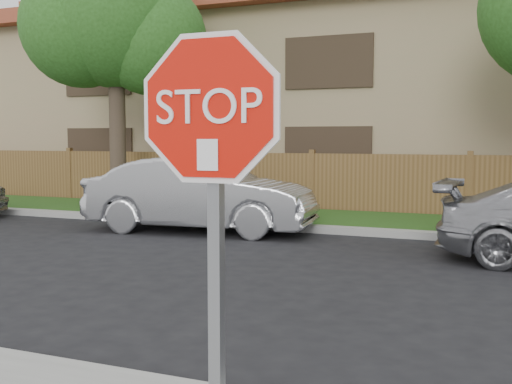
% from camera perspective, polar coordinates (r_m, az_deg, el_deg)
% --- Properties ---
extents(far_curb, '(70.00, 0.30, 0.15)m').
position_cam_1_polar(far_curb, '(12.40, 19.01, -4.10)').
color(far_curb, gray).
rests_on(far_curb, ground).
extents(grass_strip, '(70.00, 3.00, 0.12)m').
position_cam_1_polar(grass_strip, '(14.03, 19.33, -3.12)').
color(grass_strip, '#1E4714').
rests_on(grass_strip, ground).
extents(fence, '(70.00, 0.12, 1.60)m').
position_cam_1_polar(fence, '(15.54, 19.66, 0.39)').
color(fence, brown).
rests_on(fence, ground).
extents(apartment_building, '(35.20, 9.20, 7.20)m').
position_cam_1_polar(apartment_building, '(21.15, 20.45, 8.96)').
color(apartment_building, tan).
rests_on(apartment_building, ground).
extents(tree_left, '(4.80, 3.90, 7.78)m').
position_cam_1_polar(tree_left, '(16.95, -13.47, 15.95)').
color(tree_left, '#382B21').
rests_on(tree_left, ground).
extents(stop_sign, '(1.01, 0.13, 2.55)m').
position_cam_1_polar(stop_sign, '(2.90, -4.24, 1.59)').
color(stop_sign, gray).
rests_on(stop_sign, sidewalk_near).
extents(sedan_left, '(5.01, 2.15, 1.61)m').
position_cam_1_polar(sedan_left, '(12.89, -5.29, -0.24)').
color(sedan_left, '#ADAEB2').
rests_on(sedan_left, ground).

